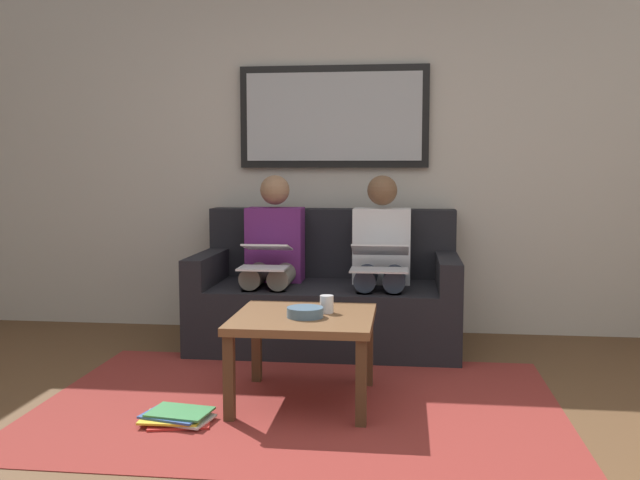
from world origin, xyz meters
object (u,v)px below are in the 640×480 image
object	(u,v)px
laptop_white	(265,256)
magazine_stack	(177,417)
coffee_table	(304,326)
bowl	(305,312)
laptop_silver	(380,259)
person_left	(381,257)
framed_mirror	(334,117)
cup	(327,304)
person_right	(273,255)
couch	(327,298)

from	to	relation	value
laptop_white	magazine_stack	distance (m)	1.42
coffee_table	bowl	world-z (taller)	bowl
coffee_table	laptop_silver	xyz separation A→B (m)	(-0.35, -0.91, 0.23)
person_left	laptop_silver	xyz separation A→B (m)	(0.00, 0.24, 0.02)
person_left	coffee_table	bearing A→B (deg)	73.17
framed_mirror	laptop_silver	bearing A→B (deg)	117.59
cup	person_left	world-z (taller)	person_left
laptop_silver	cup	bearing A→B (deg)	74.31
bowl	framed_mirror	bearing A→B (deg)	-88.99
cup	laptop_silver	size ratio (longest dim) A/B	0.25
bowl	person_left	world-z (taller)	person_left
coffee_table	bowl	xyz separation A→B (m)	(-0.01, 0.05, 0.08)
person_right	laptop_white	size ratio (longest dim) A/B	3.15
couch	laptop_silver	world-z (taller)	couch
couch	magazine_stack	size ratio (longest dim) A/B	4.94
laptop_white	magazine_stack	world-z (taller)	laptop_white
laptop_silver	laptop_white	world-z (taller)	laptop_silver
cup	framed_mirror	bearing A→B (deg)	-85.41
bowl	person_left	bearing A→B (deg)	-105.47
couch	coffee_table	distance (m)	1.22
bowl	laptop_white	distance (m)	1.05
coffee_table	laptop_white	bearing A→B (deg)	-67.43
coffee_table	person_right	size ratio (longest dim) A/B	0.62
cup	person_left	size ratio (longest dim) A/B	0.08
magazine_stack	couch	bearing A→B (deg)	-108.51
person_left	person_right	xyz separation A→B (m)	(0.72, 0.00, 0.00)
magazine_stack	laptop_white	bearing A→B (deg)	-97.55
person_left	framed_mirror	bearing A→B (deg)	-51.60
framed_mirror	person_left	distance (m)	1.11
framed_mirror	couch	bearing A→B (deg)	90.00
person_left	person_right	world-z (taller)	same
cup	person_right	bearing A→B (deg)	-65.86
framed_mirror	laptop_silver	distance (m)	1.21
couch	person_left	xyz separation A→B (m)	(-0.36, 0.07, 0.29)
couch	person_left	bearing A→B (deg)	169.38
cup	laptop_white	bearing A→B (deg)	-60.00
person_right	cup	bearing A→B (deg)	114.14
bowl	laptop_silver	size ratio (longest dim) A/B	0.50
coffee_table	magazine_stack	size ratio (longest dim) A/B	2.01
coffee_table	person_left	world-z (taller)	person_left
person_left	person_right	distance (m)	0.72
laptop_white	person_left	bearing A→B (deg)	-161.49
coffee_table	bowl	bearing A→B (deg)	105.23
person_left	laptop_silver	bearing A→B (deg)	90.00
laptop_silver	laptop_white	bearing A→B (deg)	0.51
cup	bowl	distance (m)	0.15
couch	cup	bearing A→B (deg)	96.13
framed_mirror	bowl	distance (m)	1.98
bowl	laptop_white	world-z (taller)	laptop_white
couch	laptop_white	world-z (taller)	couch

